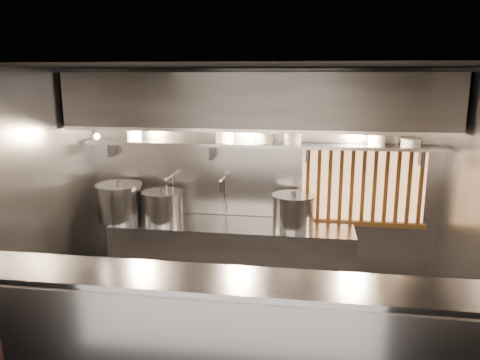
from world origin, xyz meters
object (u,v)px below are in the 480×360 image
(heat_lamp, at_px, (95,131))
(stock_pot_right, at_px, (293,211))
(stock_pot_left, at_px, (120,202))
(stock_pot_mid, at_px, (163,206))
(pendant_bulb, at_px, (249,139))

(heat_lamp, height_order, stock_pot_right, heat_lamp)
(stock_pot_left, xyz_separation_m, stock_pot_mid, (0.57, 0.01, -0.04))
(heat_lamp, bearing_deg, stock_pot_right, 6.97)
(heat_lamp, bearing_deg, stock_pot_mid, 20.21)
(stock_pot_mid, relative_size, stock_pot_right, 0.90)
(heat_lamp, bearing_deg, stock_pot_left, 60.17)
(heat_lamp, height_order, stock_pot_mid, heat_lamp)
(pendant_bulb, xyz_separation_m, stock_pot_right, (0.56, -0.06, -0.86))
(pendant_bulb, relative_size, stock_pot_mid, 0.31)
(heat_lamp, distance_m, stock_pot_right, 2.56)
(stock_pot_left, xyz_separation_m, stock_pot_right, (2.21, 0.03, -0.03))
(heat_lamp, relative_size, stock_pot_right, 0.52)
(stock_pot_right, bearing_deg, pendant_bulb, 173.70)
(stock_pot_right, bearing_deg, stock_pot_mid, -179.15)
(pendant_bulb, xyz_separation_m, stock_pot_mid, (-1.08, -0.09, -0.86))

